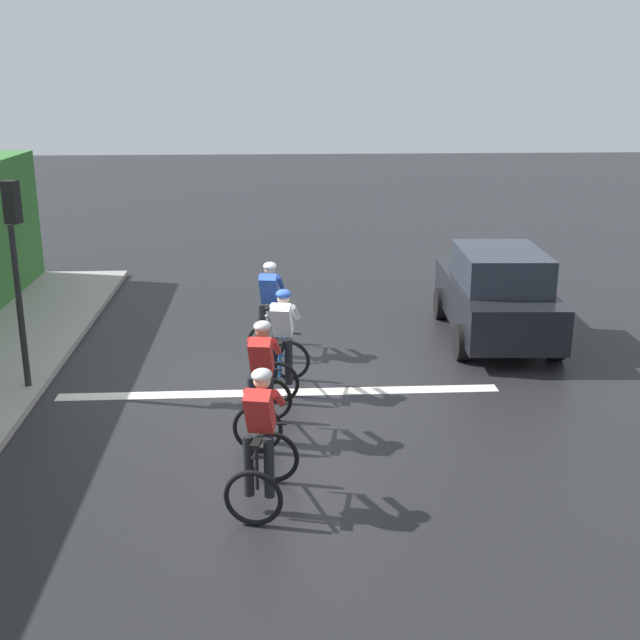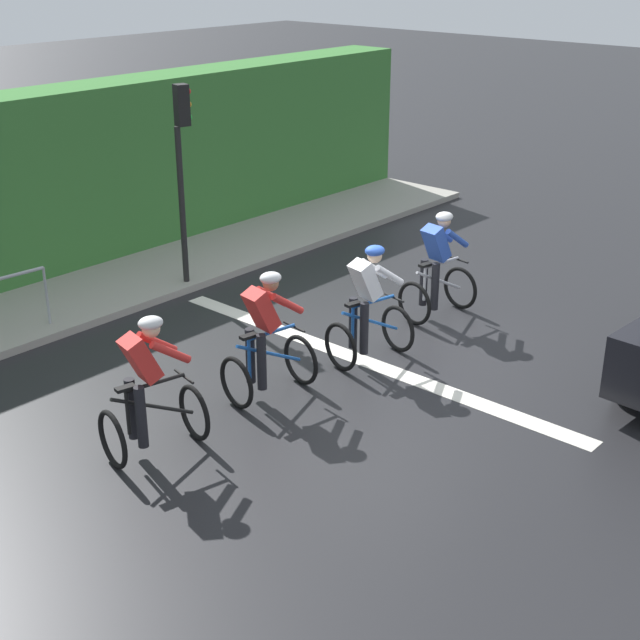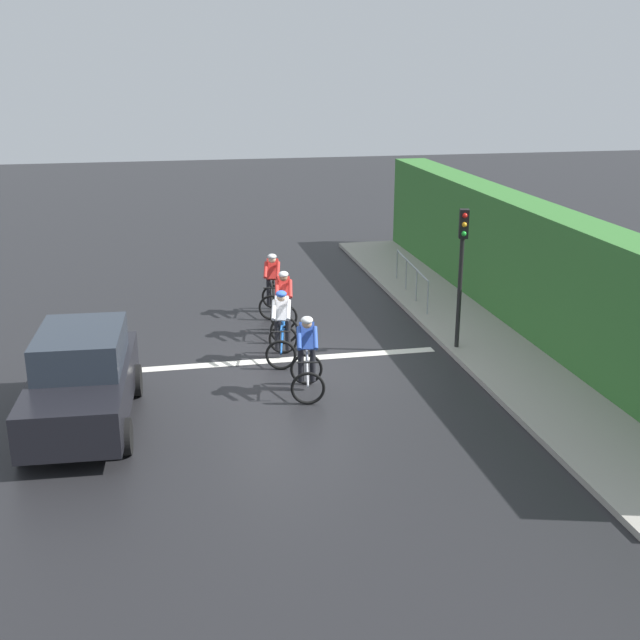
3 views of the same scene
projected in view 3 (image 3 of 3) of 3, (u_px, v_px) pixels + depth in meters
ground_plane at (288, 367)px, 17.46m from camera, size 80.00×80.00×0.00m
sidewalk_kerb at (475, 323)px, 20.28m from camera, size 2.80×19.27×0.12m
stone_wall_low at (508, 312)px, 20.38m from camera, size 0.44×19.27×0.56m
hedge_wall at (523, 263)px, 20.04m from camera, size 1.10×19.27×3.11m
road_marking_stop_line at (285, 360)px, 17.90m from camera, size 7.00×0.30×0.01m
cyclist_lead at (273, 285)px, 20.94m from camera, size 0.89×1.20×1.66m
cyclist_second at (284, 305)px, 19.21m from camera, size 0.83×1.17×1.66m
cyclist_mid at (282, 327)px, 17.61m from camera, size 0.89×1.20×1.66m
cyclist_fourth at (307, 356)px, 15.84m from camera, size 0.84×1.17×1.66m
car_black at (82, 380)px, 14.47m from camera, size 2.04×4.18×1.76m
traffic_light_near_crossing at (462, 259)px, 17.68m from camera, size 0.25×0.31×3.34m
pedestrian_railing_kerbside at (411, 272)px, 22.28m from camera, size 0.30×3.67×1.03m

